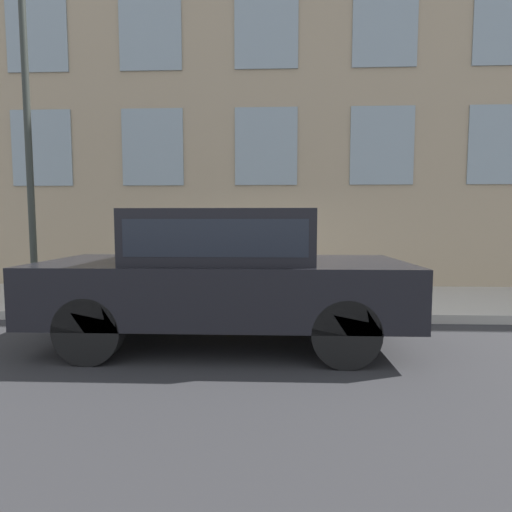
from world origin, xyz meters
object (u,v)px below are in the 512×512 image
object	(u,v)px
fire_hydrant	(232,287)
person	(279,253)
parked_car_charcoal_near	(224,270)
street_lamp	(26,94)

from	to	relation	value
fire_hydrant	person	bearing A→B (deg)	-57.51
fire_hydrant	person	world-z (taller)	person
fire_hydrant	parked_car_charcoal_near	distance (m)	1.67
person	street_lamp	distance (m)	5.40
fire_hydrant	street_lamp	distance (m)	5.08
fire_hydrant	street_lamp	bearing A→B (deg)	86.84
fire_hydrant	parked_car_charcoal_near	bearing A→B (deg)	-178.13
fire_hydrant	street_lamp	xyz separation A→B (m)	(0.21, 3.72, 3.45)
fire_hydrant	person	xyz separation A→B (m)	(0.53, -0.84, 0.57)
person	parked_car_charcoal_near	world-z (taller)	parked_car_charcoal_near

